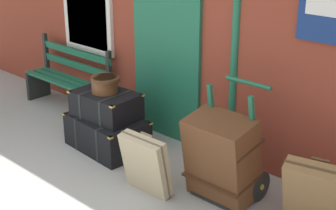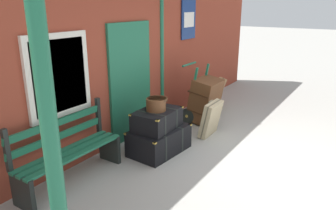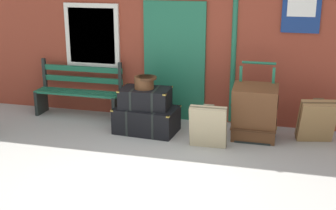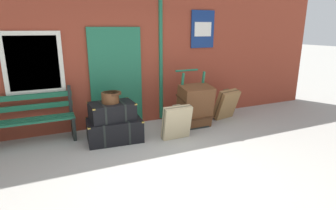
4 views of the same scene
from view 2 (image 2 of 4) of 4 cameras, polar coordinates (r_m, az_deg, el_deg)
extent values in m
plane|color=#A3A099|center=(5.32, 16.36, -10.12)|extent=(60.00, 60.00, 0.00)
cube|color=brown|center=(6.02, -6.89, 9.70)|extent=(10.40, 0.30, 3.20)
cube|color=#1E6647|center=(5.86, -6.57, 4.03)|extent=(1.10, 0.05, 2.10)
cube|color=#123D2A|center=(5.85, -6.47, 4.02)|extent=(0.06, 0.02, 2.10)
cube|color=silver|center=(4.72, -18.63, 4.91)|extent=(1.04, 0.06, 1.16)
cube|color=silver|center=(4.70, -18.49, 4.89)|extent=(0.88, 0.02, 1.00)
cylinder|color=#1E6647|center=(6.59, -1.13, 10.50)|extent=(0.09, 0.09, 3.14)
cube|color=navy|center=(7.43, 3.63, 14.75)|extent=(0.60, 0.02, 0.84)
cube|color=white|center=(7.43, 3.73, 14.74)|extent=(0.44, 0.01, 0.32)
cylinder|color=#1E6647|center=(2.64, -20.59, 0.19)|extent=(0.14, 0.14, 2.54)
cube|color=#1E6647|center=(4.57, -15.58, -8.48)|extent=(1.60, 0.09, 0.04)
cube|color=#1E6647|center=(4.67, -16.75, -8.02)|extent=(1.60, 0.09, 0.04)
cube|color=#1E6647|center=(4.77, -17.86, -7.58)|extent=(1.60, 0.09, 0.04)
cube|color=#1E6647|center=(4.74, -18.55, -5.19)|extent=(1.60, 0.05, 0.10)
cube|color=#1E6647|center=(4.67, -18.79, -2.92)|extent=(1.60, 0.05, 0.10)
cube|color=black|center=(4.39, -24.16, -13.96)|extent=(0.06, 0.40, 0.45)
cube|color=black|center=(4.32, -26.48, -7.24)|extent=(0.06, 0.06, 0.56)
cube|color=black|center=(5.23, -10.23, -7.40)|extent=(0.06, 0.40, 0.45)
cube|color=black|center=(5.18, -12.16, -1.77)|extent=(0.06, 0.06, 0.56)
cube|color=black|center=(5.46, -1.56, -6.18)|extent=(1.05, 0.71, 0.42)
cube|color=black|center=(5.30, -3.09, -6.95)|extent=(0.09, 0.65, 0.43)
cube|color=black|center=(5.63, -0.12, -5.45)|extent=(0.09, 0.65, 0.43)
cube|color=#B79338|center=(4.87, -2.35, -6.71)|extent=(0.05, 0.05, 0.02)
cube|color=#B79338|center=(5.58, 3.92, -3.48)|extent=(0.05, 0.05, 0.02)
cube|color=#B79338|center=(5.24, -7.45, -5.04)|extent=(0.05, 0.05, 0.02)
cube|color=#B79338|center=(5.91, -0.94, -2.23)|extent=(0.05, 0.05, 0.02)
cube|color=silver|center=(5.31, 1.11, -6.89)|extent=(0.36, 0.01, 0.10)
cube|color=black|center=(5.32, -1.93, -2.56)|extent=(0.82, 0.57, 0.32)
cube|color=black|center=(5.18, -3.00, -3.14)|extent=(0.06, 0.55, 0.33)
cube|color=black|center=(5.46, -0.91, -2.00)|extent=(0.06, 0.55, 0.33)
cube|color=#B79338|center=(4.84, -1.88, -2.76)|extent=(0.05, 0.05, 0.02)
cube|color=#B79338|center=(5.46, 2.42, -0.38)|extent=(0.05, 0.05, 0.02)
cube|color=#B79338|center=(5.11, -6.61, -1.75)|extent=(0.05, 0.05, 0.02)
cube|color=#B79338|center=(5.70, -2.00, 0.41)|extent=(0.05, 0.05, 0.02)
cylinder|color=brown|center=(5.22, -2.12, 0.08)|extent=(0.32, 0.32, 0.20)
cylinder|color=#432715|center=(5.23, -1.89, 1.04)|extent=(0.33, 0.33, 0.04)
cube|color=black|center=(6.96, 6.56, -2.68)|extent=(0.56, 0.28, 0.03)
cube|color=#1E6647|center=(6.66, 4.23, 1.68)|extent=(0.04, 0.26, 1.19)
cube|color=#1E6647|center=(7.08, 6.17, 2.60)|extent=(0.04, 0.26, 1.19)
cylinder|color=#1E6647|center=(6.84, 3.75, 7.17)|extent=(0.54, 0.04, 0.04)
cylinder|color=black|center=(6.76, 3.41, -1.92)|extent=(0.04, 0.32, 0.32)
cylinder|color=#B79338|center=(6.76, 3.41, -1.92)|extent=(0.07, 0.06, 0.06)
cylinder|color=black|center=(7.29, 5.89, -0.50)|extent=(0.04, 0.32, 0.32)
cylinder|color=#B79338|center=(7.29, 5.89, -0.50)|extent=(0.07, 0.06, 0.06)
cube|color=brown|center=(6.83, 6.54, 0.93)|extent=(0.68, 0.58, 0.94)
cube|color=#432715|center=(6.88, 6.48, -0.63)|extent=(0.70, 0.46, 0.10)
cube|color=#432715|center=(6.77, 6.60, 2.52)|extent=(0.70, 0.46, 0.10)
cube|color=tan|center=(6.12, 7.54, -2.42)|extent=(0.56, 0.29, 0.67)
cylinder|color=#71644C|center=(6.03, 7.48, 0.64)|extent=(0.16, 0.03, 0.03)
cube|color=brown|center=(6.12, 7.54, -2.42)|extent=(0.57, 0.17, 0.65)
cube|color=olive|center=(7.75, 8.46, 2.00)|extent=(0.62, 0.51, 0.71)
cylinder|color=brown|center=(7.68, 8.30, 4.53)|extent=(0.16, 0.06, 0.03)
cube|color=brown|center=(7.75, 8.46, 2.00)|extent=(0.60, 0.37, 0.67)
camera|label=1|loc=(8.63, 40.49, 16.51)|focal=53.75mm
camera|label=3|loc=(7.51, 67.15, 9.20)|focal=48.98mm
camera|label=4|loc=(3.69, 66.72, 1.80)|focal=29.53mm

